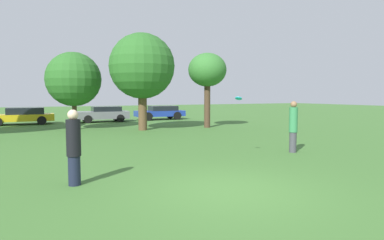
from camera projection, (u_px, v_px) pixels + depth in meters
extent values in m
plane|color=#3D6B2D|center=(228.00, 190.00, 7.49)|extent=(120.00, 120.00, 0.00)
cylinder|color=#191E33|center=(74.00, 171.00, 7.90)|extent=(0.29, 0.29, 0.72)
cylinder|color=black|center=(73.00, 138.00, 7.84)|extent=(0.34, 0.34, 0.88)
sphere|color=beige|center=(73.00, 115.00, 7.79)|extent=(0.25, 0.25, 0.25)
cylinder|color=#3F3F47|center=(293.00, 142.00, 12.43)|extent=(0.27, 0.27, 0.77)
cylinder|color=#337F4C|center=(293.00, 120.00, 12.36)|extent=(0.31, 0.31, 0.94)
sphere|color=#8C6647|center=(294.00, 104.00, 12.32)|extent=(0.24, 0.24, 0.24)
cylinder|color=#19B2D8|center=(239.00, 98.00, 11.22)|extent=(0.25, 0.23, 0.16)
cylinder|color=#473323|center=(75.00, 112.00, 20.64)|extent=(0.28, 0.28, 2.22)
sphere|color=#286023|center=(74.00, 79.00, 20.49)|extent=(3.38, 3.38, 3.38)
cylinder|color=brown|center=(143.00, 107.00, 20.24)|extent=(0.53, 0.53, 2.83)
sphere|color=#286023|center=(142.00, 66.00, 20.04)|extent=(4.00, 4.00, 4.00)
cylinder|color=#473323|center=(207.00, 104.00, 21.85)|extent=(0.41, 0.41, 3.13)
ellipsoid|color=#33702D|center=(207.00, 70.00, 21.67)|extent=(2.53, 2.53, 2.21)
cube|color=gold|center=(21.00, 118.00, 24.03)|extent=(4.56, 1.88, 0.49)
cube|color=black|center=(25.00, 111.00, 24.13)|extent=(2.52, 1.62, 0.48)
cylinder|color=black|center=(0.00, 120.00, 24.25)|extent=(0.64, 0.23, 0.64)
cylinder|color=black|center=(42.00, 121.00, 23.83)|extent=(0.64, 0.23, 0.64)
cylinder|color=black|center=(42.00, 119.00, 25.43)|extent=(0.64, 0.23, 0.64)
cube|color=slate|center=(103.00, 115.00, 26.40)|extent=(4.04, 1.78, 0.60)
cube|color=black|center=(106.00, 109.00, 26.49)|extent=(2.24, 1.54, 0.38)
cylinder|color=black|center=(88.00, 119.00, 25.14)|extent=(0.62, 0.17, 0.62)
cylinder|color=black|center=(85.00, 118.00, 26.66)|extent=(0.62, 0.17, 0.62)
cylinder|color=black|center=(120.00, 118.00, 26.18)|extent=(0.62, 0.17, 0.62)
cylinder|color=black|center=(116.00, 117.00, 27.71)|extent=(0.62, 0.17, 0.62)
cube|color=#1E389E|center=(160.00, 113.00, 28.94)|extent=(4.28, 1.86, 0.49)
cube|color=black|center=(163.00, 108.00, 29.04)|extent=(2.37, 1.60, 0.42)
cylinder|color=black|center=(148.00, 117.00, 27.61)|extent=(0.71, 0.19, 0.71)
cylinder|color=black|center=(142.00, 115.00, 29.20)|extent=(0.71, 0.19, 0.71)
cylinder|color=black|center=(177.00, 116.00, 28.72)|extent=(0.71, 0.19, 0.71)
cylinder|color=black|center=(170.00, 115.00, 30.31)|extent=(0.71, 0.19, 0.71)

